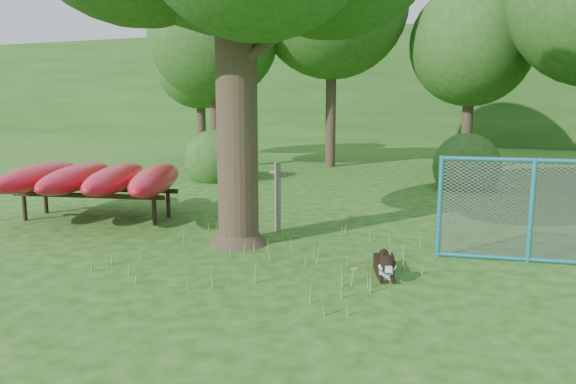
% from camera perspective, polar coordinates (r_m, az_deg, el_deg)
% --- Properties ---
extents(ground, '(80.00, 80.00, 0.00)m').
position_cam_1_polar(ground, '(8.09, -4.83, -8.23)').
color(ground, '#1D5010').
rests_on(ground, ground).
extents(wooden_post, '(0.35, 0.16, 1.29)m').
position_cam_1_polar(wooden_post, '(10.38, -1.05, -0.29)').
color(wooden_post, '#69604F').
rests_on(wooden_post, ground).
extents(kayak_rack, '(4.34, 3.88, 1.10)m').
position_cam_1_polar(kayak_rack, '(12.01, -18.95, 1.34)').
color(kayak_rack, black).
rests_on(kayak_rack, ground).
extents(husky_dog, '(0.51, 0.95, 0.43)m').
position_cam_1_polar(husky_dog, '(8.02, 9.82, -7.36)').
color(husky_dog, black).
rests_on(husky_dog, ground).
extents(fence_section, '(2.69, 0.58, 2.65)m').
position_cam_1_polar(fence_section, '(9.13, 23.48, -1.76)').
color(fence_section, '#299CC2').
rests_on(fence_section, ground).
extents(wildflower_clump, '(0.09, 0.08, 0.19)m').
position_cam_1_polar(wildflower_clump, '(7.74, 6.69, -7.89)').
color(wildflower_clump, '#579832').
rests_on(wildflower_clump, ground).
extents(bg_tree_a, '(4.40, 4.40, 6.70)m').
position_cam_1_polar(bg_tree_a, '(19.71, -7.61, 15.50)').
color(bg_tree_a, '#372A1E').
rests_on(bg_tree_a, ground).
extents(bg_tree_b, '(5.20, 5.20, 8.22)m').
position_cam_1_polar(bg_tree_b, '(20.14, 4.50, 18.66)').
color(bg_tree_b, '#372A1E').
rests_on(bg_tree_b, ground).
extents(bg_tree_c, '(4.00, 4.00, 6.12)m').
position_cam_1_polar(bg_tree_c, '(19.91, 18.13, 13.96)').
color(bg_tree_c, '#372A1E').
rests_on(bg_tree_c, ground).
extents(bg_tree_f, '(3.60, 3.60, 5.55)m').
position_cam_1_polar(bg_tree_f, '(23.51, -8.95, 12.69)').
color(bg_tree_f, '#372A1E').
rests_on(bg_tree_f, ground).
extents(shrub_left, '(1.80, 1.80, 1.80)m').
position_cam_1_polar(shrub_left, '(16.88, -7.38, 1.20)').
color(shrub_left, '#22501A').
rests_on(shrub_left, ground).
extents(shrub_mid, '(1.80, 1.80, 1.80)m').
position_cam_1_polar(shrub_mid, '(16.01, 17.57, 0.36)').
color(shrub_mid, '#22501A').
rests_on(shrub_mid, ground).
extents(wooded_hillside, '(80.00, 12.00, 6.00)m').
position_cam_1_polar(wooded_hillside, '(34.92, 18.28, 10.14)').
color(wooded_hillside, '#22501A').
rests_on(wooded_hillside, ground).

